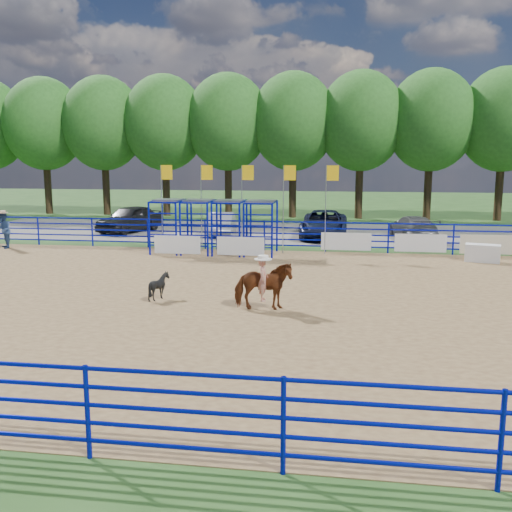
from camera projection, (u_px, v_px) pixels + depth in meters
The scene contains 14 objects.
ground at pixel (223, 300), 18.55m from camera, with size 120.00×120.00×0.00m, color #335B24.
arena_dirt at pixel (223, 299), 18.55m from camera, with size 30.00×20.00×0.02m, color #94744A.
gravel_strip at pixel (280, 232), 35.11m from camera, with size 40.00×10.00×0.01m, color gray.
announcer_table at pixel (482, 253), 25.10m from camera, with size 1.45×0.68×0.78m, color white.
horse_and_rider at pixel (263, 283), 17.13m from camera, with size 1.83×1.01×2.31m.
calf at pixel (159, 286), 18.49m from camera, with size 0.70×0.79×0.87m, color black.
spectator_cowboy at pixel (3, 230), 28.70m from camera, with size 1.10×1.13×1.90m.
car_a at pixel (130, 219), 35.22m from camera, with size 1.93×4.79×1.63m, color black.
car_b at pixel (222, 223), 33.78m from camera, with size 1.46×4.18×1.38m, color gray.
car_c at pixel (324, 224), 32.72m from camera, with size 2.57×5.58×1.55m, color #141933.
car_d at pixel (412, 227), 32.32m from camera, with size 1.81×4.46×1.29m, color #505052.
perimeter_fence at pixel (223, 277), 18.42m from camera, with size 30.10×20.10×1.50m.
chute_assembly at pixel (222, 228), 27.22m from camera, with size 19.32×2.41×4.20m.
treeline at pixel (293, 117), 42.59m from camera, with size 56.40×6.40×11.24m.
Camera 1 is at (3.76, -17.67, 4.59)m, focal length 40.00 mm.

